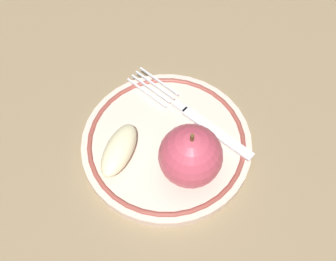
% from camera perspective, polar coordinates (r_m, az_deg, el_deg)
% --- Properties ---
extents(ground_plane, '(2.00, 2.00, 0.00)m').
position_cam_1_polar(ground_plane, '(0.58, -1.58, -1.05)').
color(ground_plane, '#887352').
extents(plate, '(0.21, 0.21, 0.02)m').
position_cam_1_polar(plate, '(0.57, 0.00, -1.45)').
color(plate, beige).
rests_on(plate, ground_plane).
extents(apple_red_whole, '(0.07, 0.07, 0.08)m').
position_cam_1_polar(apple_red_whole, '(0.51, 2.77, -3.13)').
color(apple_red_whole, '#C14458').
rests_on(apple_red_whole, plate).
extents(apple_slice_front, '(0.05, 0.08, 0.02)m').
position_cam_1_polar(apple_slice_front, '(0.54, -5.99, -2.39)').
color(apple_slice_front, beige).
rests_on(apple_slice_front, plate).
extents(fork, '(0.19, 0.03, 0.00)m').
position_cam_1_polar(fork, '(0.58, 3.09, 1.81)').
color(fork, silver).
rests_on(fork, plate).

